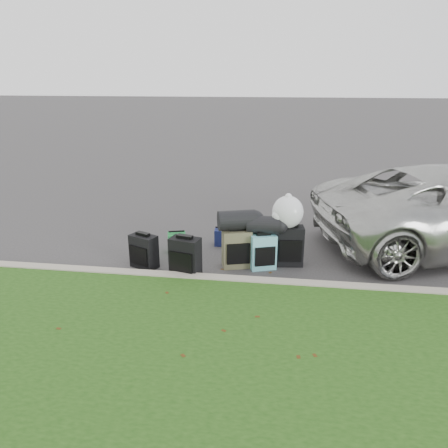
# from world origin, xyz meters

# --- Properties ---
(ground) EXTENTS (120.00, 120.00, 0.00)m
(ground) POSITION_xyz_m (0.00, 0.00, 0.00)
(ground) COLOR #383535
(ground) RESTS_ON ground
(curb) EXTENTS (120.00, 0.18, 0.15)m
(curb) POSITION_xyz_m (0.00, -1.00, 0.07)
(curb) COLOR #9E937F
(curb) RESTS_ON ground
(suitcase_small_black) EXTENTS (0.49, 0.39, 0.54)m
(suitcase_small_black) POSITION_xyz_m (-1.29, -0.50, 0.27)
(suitcase_small_black) COLOR black
(suitcase_small_black) RESTS_ON ground
(suitcase_large_black_left) EXTENTS (0.49, 0.36, 0.63)m
(suitcase_large_black_left) POSITION_xyz_m (-0.55, -0.78, 0.32)
(suitcase_large_black_left) COLOR black
(suitcase_large_black_left) RESTS_ON ground
(suitcase_olive) EXTENTS (0.51, 0.40, 0.61)m
(suitcase_olive) POSITION_xyz_m (0.17, -0.26, 0.31)
(suitcase_olive) COLOR #484730
(suitcase_olive) RESTS_ON ground
(suitcase_teal) EXTENTS (0.45, 0.35, 0.56)m
(suitcase_teal) POSITION_xyz_m (0.59, -0.28, 0.28)
(suitcase_teal) COLOR #569DAE
(suitcase_teal) RESTS_ON ground
(suitcase_large_black_right) EXTENTS (0.46, 0.31, 0.65)m
(suitcase_large_black_right) POSITION_xyz_m (1.00, -0.08, 0.32)
(suitcase_large_black_right) COLOR black
(suitcase_large_black_right) RESTS_ON ground
(tote_green) EXTENTS (0.36, 0.32, 0.34)m
(tote_green) POSITION_xyz_m (-0.92, 0.18, 0.17)
(tote_green) COLOR #1C8138
(tote_green) RESTS_ON ground
(tote_navy) EXTENTS (0.29, 0.24, 0.30)m
(tote_navy) POSITION_xyz_m (-0.19, 0.64, 0.15)
(tote_navy) COLOR navy
(tote_navy) RESTS_ON ground
(duffel_left) EXTENTS (0.65, 0.48, 0.31)m
(duffel_left) POSITION_xyz_m (0.16, -0.23, 0.77)
(duffel_left) COLOR black
(duffel_left) RESTS_ON suitcase_olive
(duffel_right) EXTENTS (0.51, 0.29, 0.29)m
(duffel_right) POSITION_xyz_m (0.58, -0.20, 0.71)
(duffel_right) COLOR black
(duffel_right) RESTS_ON suitcase_teal
(trash_bag) EXTENTS (0.49, 0.49, 0.49)m
(trash_bag) POSITION_xyz_m (0.95, -0.09, 0.89)
(trash_bag) COLOR white
(trash_bag) RESTS_ON suitcase_large_black_right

